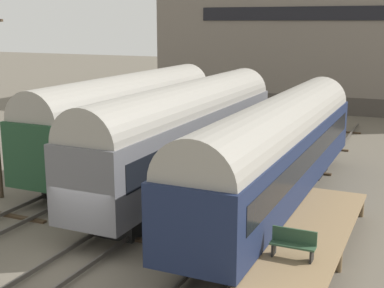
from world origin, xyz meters
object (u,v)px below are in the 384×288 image
train_car_navy (279,146)px  train_car_grey (187,129)px  bench (293,243)px  train_car_green (129,115)px

train_car_navy → train_car_grey: bearing=171.1°
bench → train_car_navy: bearing=109.3°
train_car_green → bench: size_ratio=11.73×
train_car_grey → train_car_navy: 4.81m
train_car_grey → train_car_green: bearing=152.8°
train_car_green → bench: (11.89, -10.04, -1.57)m
train_car_grey → bench: 10.55m
train_car_green → bench: 15.64m
train_car_grey → bench: (7.15, -7.60, -1.60)m
train_car_navy → bench: (2.40, -6.85, -1.39)m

